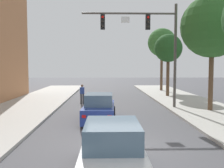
% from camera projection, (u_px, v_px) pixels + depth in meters
% --- Properties ---
extents(ground_plane, '(120.00, 120.00, 0.00)m').
position_uv_depth(ground_plane, '(119.00, 149.00, 9.68)').
color(ground_plane, '#4C4C51').
extents(traffic_signal_mast, '(6.89, 0.38, 7.50)m').
position_uv_depth(traffic_signal_mast, '(149.00, 36.00, 18.28)').
color(traffic_signal_mast, '#514C47').
rests_on(traffic_signal_mast, sidewalk_right).
extents(car_lead_blue, '(1.95, 4.30, 1.60)m').
position_uv_depth(car_lead_blue, '(99.00, 109.00, 14.51)').
color(car_lead_blue, navy).
rests_on(car_lead_blue, ground).
extents(car_following_white, '(1.86, 4.25, 1.60)m').
position_uv_depth(car_following_white, '(112.00, 152.00, 7.17)').
color(car_following_white, silver).
rests_on(car_following_white, ground).
extents(pedestrian_crossing_road, '(0.36, 0.22, 1.64)m').
position_uv_depth(pedestrian_crossing_road, '(82.00, 93.00, 21.12)').
color(pedestrian_crossing_road, '#333338').
rests_on(pedestrian_crossing_road, ground).
extents(street_tree_second, '(4.24, 4.24, 7.82)m').
position_uv_depth(street_tree_second, '(212.00, 26.00, 17.00)').
color(street_tree_second, brown).
rests_on(street_tree_second, sidewalk_right).
extents(street_tree_third, '(2.82, 2.82, 6.24)m').
position_uv_depth(street_tree_third, '(168.00, 49.00, 25.48)').
color(street_tree_third, brown).
rests_on(street_tree_third, sidewalk_right).
extents(street_tree_farthest, '(3.49, 3.49, 7.69)m').
position_uv_depth(street_tree_farthest, '(162.00, 43.00, 31.25)').
color(street_tree_farthest, brown).
rests_on(street_tree_farthest, sidewalk_right).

